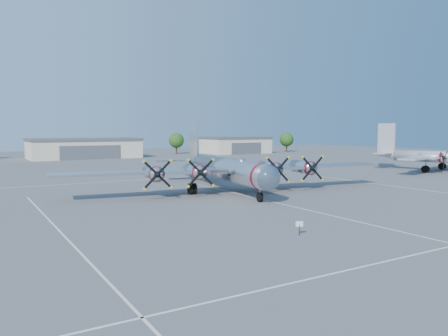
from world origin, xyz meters
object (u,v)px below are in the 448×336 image
hangar_east (235,145)px  main_bomber_b29 (225,190)px  tree_far_east (287,140)px  tree_east (176,141)px  info_placard (299,225)px  hangar_center (84,148)px  twin_engine_east (427,171)px

hangar_east → main_bomber_b29: (-47.78, -73.43, -2.71)m
tree_far_east → main_bomber_b29: (-67.78, -71.47, -4.22)m
tree_east → info_placard: tree_east is taller
hangar_center → tree_east: bearing=11.4°
hangar_center → tree_far_east: bearing=-1.7°
hangar_east → info_placard: size_ratio=19.81×
main_bomber_b29 → hangar_east: bearing=65.5°
hangar_center → main_bomber_b29: (0.22, -73.43, -2.71)m
hangar_center → main_bomber_b29: hangar_center is taller
tree_east → main_bomber_b29: tree_east is taller
hangar_center → info_placard: 96.80m
twin_engine_east → info_placard: twin_engine_east is taller
twin_engine_east → info_placard: size_ratio=26.99×
main_bomber_b29 → twin_engine_east: size_ratio=1.48×
tree_east → info_placard: bearing=-110.0°
tree_far_east → twin_engine_east: bearing=-107.5°
twin_engine_east → info_placard: (-53.84, -26.37, 0.73)m
hangar_east → tree_east: (-18.00, 6.04, 1.51)m
main_bomber_b29 → info_placard: (-7.51, -23.07, 0.73)m
twin_engine_east → tree_east: bearing=87.2°
hangar_east → tree_far_east: 20.15m
info_placard → hangar_center: bearing=108.7°
tree_far_east → info_placard: bearing=-128.5°
hangar_center → info_placard: (-7.29, -96.51, -1.98)m
tree_far_east → main_bomber_b29: bearing=-133.5°
tree_far_east → main_bomber_b29: size_ratio=0.16×
main_bomber_b29 → info_placard: bearing=-99.5°
hangar_east → twin_engine_east: (-1.45, -70.14, -2.71)m
hangar_east → hangar_center: bearing=-180.0°
tree_far_east → info_placard: 120.91m
tree_far_east → hangar_east: bearing=174.4°
hangar_center → hangar_east: bearing=0.0°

